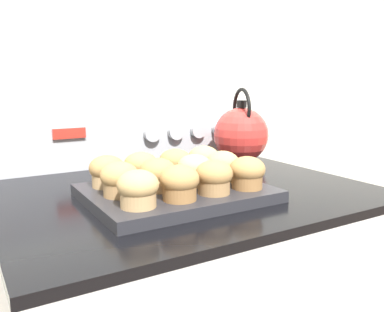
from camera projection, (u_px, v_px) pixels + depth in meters
wall_back at (119, 55)px, 1.14m from camera, size 8.00×0.05×2.40m
control_panel at (129, 133)px, 1.13m from camera, size 0.75×0.07×0.17m
muffin_pan at (176, 193)px, 0.80m from camera, size 0.35×0.27×0.02m
muffin_r0_c0 at (138, 189)px, 0.67m from camera, size 0.07×0.07×0.06m
muffin_r0_c1 at (180, 183)px, 0.71m from camera, size 0.07×0.07×0.06m
muffin_r0_c2 at (214, 177)px, 0.75m from camera, size 0.07×0.07×0.06m
muffin_r0_c3 at (247, 173)px, 0.79m from camera, size 0.07×0.07×0.06m
muffin_r1_c0 at (120, 179)px, 0.74m from camera, size 0.07×0.07×0.06m
muffin_r1_c1 at (158, 175)px, 0.78m from camera, size 0.07×0.07×0.06m
muffin_r1_c2 at (194, 170)px, 0.82m from camera, size 0.07×0.07×0.06m
muffin_r1_c3 at (223, 166)px, 0.85m from camera, size 0.07×0.07×0.06m
muffin_r2_c0 at (107, 171)px, 0.80m from camera, size 0.07×0.07×0.06m
muffin_r2_c1 at (141, 167)px, 0.84m from camera, size 0.07×0.07×0.06m
muffin_r2_c2 at (175, 163)px, 0.88m from camera, size 0.07×0.07×0.06m
muffin_r2_c3 at (204, 160)px, 0.92m from camera, size 0.07×0.07×0.06m
tea_kettle at (241, 134)px, 1.16m from camera, size 0.16×0.19×0.21m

